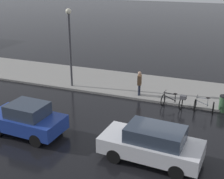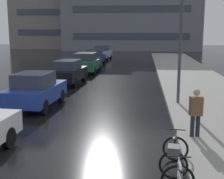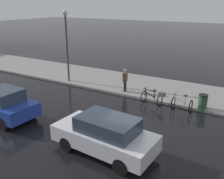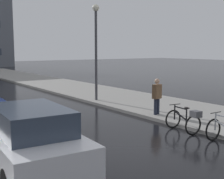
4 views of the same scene
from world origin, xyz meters
name	(u,v)px [view 4 (image 4 of 4)]	position (x,y,z in m)	size (l,w,h in m)	color
ground_plane	(118,153)	(0.00, 0.00, 0.00)	(140.00, 140.00, 0.00)	black
sidewalk_kerb	(101,94)	(6.00, 10.00, 0.07)	(4.80, 60.00, 0.14)	gray
bicycle_second	(186,119)	(3.28, 0.36, 0.49)	(0.87, 1.48, 0.95)	black
car_white	(30,138)	(-2.55, 0.24, 0.82)	(2.13, 4.42, 1.61)	silver
pedestrian	(157,96)	(4.17, 2.80, 0.97)	(0.44, 0.31, 1.72)	#1E2333
streetlamp	(96,41)	(4.14, 7.66, 3.45)	(0.37, 0.37, 5.40)	#424247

